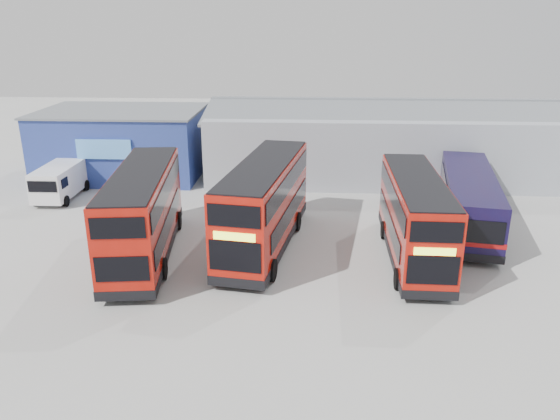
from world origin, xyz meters
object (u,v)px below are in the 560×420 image
object	(u,v)px
office_block	(123,142)
maintenance_shed	(403,140)
double_decker_left	(143,215)
double_decker_centre	(264,206)
single_decker_blue	(468,201)
panel_van	(60,180)
double_decker_right	(415,219)

from	to	relation	value
office_block	maintenance_shed	bearing A→B (deg)	5.21
office_block	double_decker_left	world-z (taller)	office_block
maintenance_shed	double_decker_left	xyz separation A→B (m)	(-15.91, -17.36, -0.31)
double_decker_left	double_decker_centre	size ratio (longest dim) A/B	0.97
double_decker_centre	single_decker_blue	size ratio (longest dim) A/B	0.94
office_block	double_decker_centre	bearing A→B (deg)	-48.59
panel_van	double_decker_centre	bearing A→B (deg)	-28.24
office_block	double_decker_right	bearing A→B (deg)	-36.62
single_decker_blue	double_decker_right	bearing A→B (deg)	59.66
maintenance_shed	double_decker_centre	distance (m)	18.63
double_decker_centre	single_decker_blue	distance (m)	12.34
maintenance_shed	double_decker_centre	xyz separation A→B (m)	(-9.80, -15.84, -0.25)
office_block	double_decker_left	distance (m)	16.52
double_decker_centre	double_decker_right	bearing A→B (deg)	1.62
office_block	double_decker_centre	size ratio (longest dim) A/B	1.08
double_decker_right	single_decker_blue	distance (m)	6.18
single_decker_blue	double_decker_centre	bearing A→B (deg)	27.59
maintenance_shed	double_decker_right	world-z (taller)	maintenance_shed
maintenance_shed	panel_van	world-z (taller)	maintenance_shed
office_block	double_decker_centre	world-z (taller)	office_block
double_decker_centre	panel_van	size ratio (longest dim) A/B	2.17
double_decker_left	office_block	bearing A→B (deg)	-75.16
double_decker_right	double_decker_left	bearing A→B (deg)	-176.75
maintenance_shed	panel_van	distance (m)	25.86
double_decker_left	double_decker_right	xyz separation A→B (m)	(13.87, 0.53, -0.14)
office_block	panel_van	bearing A→B (deg)	-112.40
office_block	single_decker_blue	world-z (taller)	office_block
office_block	panel_van	xyz separation A→B (m)	(-2.52, -6.11, -1.30)
double_decker_centre	double_decker_left	bearing A→B (deg)	-157.06
office_block	panel_van	distance (m)	6.73
double_decker_right	single_decker_blue	size ratio (longest dim) A/B	0.85
double_decker_left	single_decker_blue	bearing A→B (deg)	-170.56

